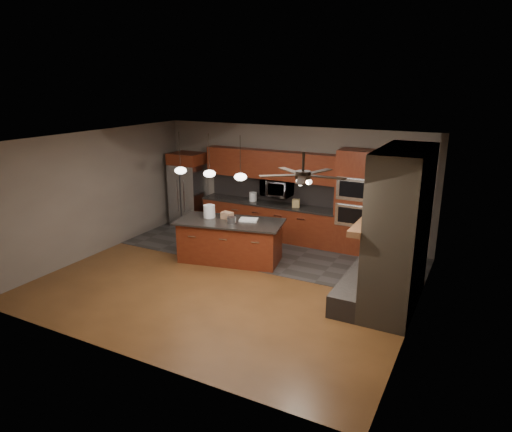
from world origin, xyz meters
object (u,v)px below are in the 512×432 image
Objects in this scene: oven_tower at (354,202)px; counter_bucket at (253,197)px; cardboard_box at (227,215)px; counter_box at (296,203)px; paint_can at (231,220)px; white_bucket at (209,211)px; refrigerator at (188,190)px; kitchen_island at (230,241)px; paint_tray at (249,220)px; microwave at (277,188)px.

oven_tower is 2.63m from counter_bucket.
counter_box is at bearing 65.56° from cardboard_box.
paint_can is (-2.13, -1.91, -0.21)m from oven_tower.
white_bucket is at bearing -147.16° from oven_tower.
refrigerator is 2.96m from kitchen_island.
paint_tray is (0.89, 0.18, -0.12)m from white_bucket.
white_bucket is 1.80m from counter_bucket.
cardboard_box is (0.41, 0.09, -0.06)m from white_bucket.
white_bucket is at bearing -113.30° from microwave.
microwave is 0.71m from counter_bucket.
paint_can is at bearing -36.96° from refrigerator.
counter_bucket is (-2.62, 0.01, -0.18)m from oven_tower.
counter_bucket is at bearing 85.23° from white_bucket.
oven_tower reaches higher than white_bucket.
cardboard_box is at bearing -36.39° from refrigerator.
kitchen_island is 2.02m from counter_box.
counter_box is (0.94, 1.66, 0.00)m from cardboard_box.
oven_tower reaches higher than refrigerator.
kitchen_island is 0.56m from cardboard_box.
paint_can is at bearing -127.03° from counter_box.
counter_box is at bearing 0.57° from refrigerator.
oven_tower is at bearing -1.66° from microwave.
counter_box is (0.56, -0.10, -0.30)m from microwave.
refrigerator is 0.81× the size of kitchen_island.
white_bucket reaches higher than kitchen_island.
refrigerator is 2.74m from cardboard_box.
microwave is 2.02m from white_bucket.
white_bucket is 0.42m from cardboard_box.
paint_tray is at bearing -139.50° from oven_tower.
white_bucket reaches higher than paint_can.
counter_bucket is (-0.26, 1.71, 0.01)m from cardboard_box.
oven_tower reaches higher than paint_tray.
refrigerator is at bearing -177.61° from counter_bucket.
paint_can is at bearing -147.28° from paint_tray.
cardboard_box is at bearing 11.94° from white_bucket.
microwave is 1.83m from cardboard_box.
oven_tower is 0.96× the size of kitchen_island.
white_bucket is (-0.79, -1.84, -0.24)m from microwave.
white_bucket is 0.92m from paint_tray.
kitchen_island is (-0.26, -1.87, -0.84)m from microwave.
kitchen_island is 11.17× the size of counter_bucket.
counter_box reaches higher than paint_tray.
counter_box is (3.15, 0.03, -0.00)m from refrigerator.
microwave is at bearing 2.90° from refrigerator.
counter_bucket is at bearing 2.39° from refrigerator.
microwave is at bearing 153.73° from counter_box.
white_bucket reaches higher than counter_bucket.
white_bucket is at bearing 165.18° from kitchen_island.
oven_tower reaches higher than kitchen_island.
oven_tower is 1.98m from microwave.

